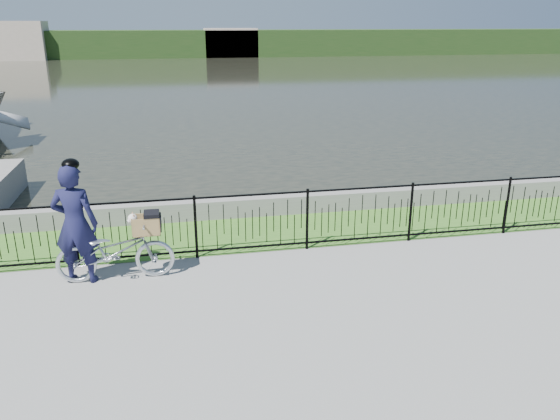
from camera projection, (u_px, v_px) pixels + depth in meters
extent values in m
plane|color=gray|center=(269.00, 294.00, 8.38)|extent=(120.00, 120.00, 0.00)
cube|color=#3C6E22|center=(246.00, 233.00, 10.79)|extent=(60.00, 2.00, 0.01)
plane|color=#27281E|center=(187.00, 80.00, 38.96)|extent=(120.00, 120.00, 0.00)
cube|color=slate|center=(239.00, 207.00, 11.65)|extent=(60.00, 0.30, 0.40)
cube|color=#233D17|center=(178.00, 44.00, 63.48)|extent=(120.00, 6.00, 3.00)
cube|color=#B1A18E|center=(7.00, 41.00, 58.15)|extent=(8.00, 4.00, 4.00)
cube|color=#B1A18E|center=(231.00, 43.00, 63.17)|extent=(6.00, 3.00, 3.20)
imported|color=silver|center=(115.00, 251.00, 8.71)|extent=(1.85, 0.65, 0.97)
cube|color=black|center=(147.00, 234.00, 8.72)|extent=(0.38, 0.18, 0.02)
cube|color=olive|center=(147.00, 233.00, 8.72)|extent=(0.44, 0.29, 0.01)
cube|color=olive|center=(146.00, 222.00, 8.80)|extent=(0.44, 0.02, 0.30)
cube|color=olive|center=(146.00, 228.00, 8.55)|extent=(0.44, 0.01, 0.30)
cube|color=olive|center=(160.00, 224.00, 8.71)|extent=(0.02, 0.29, 0.30)
cube|color=olive|center=(133.00, 226.00, 8.63)|extent=(0.01, 0.29, 0.30)
cube|color=black|center=(151.00, 214.00, 8.63)|extent=(0.24, 0.30, 0.06)
cube|color=black|center=(161.00, 222.00, 8.71)|extent=(0.02, 0.30, 0.24)
ellipsoid|color=silver|center=(145.00, 226.00, 8.68)|extent=(0.31, 0.22, 0.20)
sphere|color=silver|center=(133.00, 218.00, 8.58)|extent=(0.15, 0.15, 0.15)
sphere|color=silver|center=(129.00, 221.00, 8.56)|extent=(0.07, 0.07, 0.07)
sphere|color=black|center=(128.00, 222.00, 8.55)|extent=(0.02, 0.02, 0.02)
cone|color=#AB6D47|center=(132.00, 214.00, 8.61)|extent=(0.06, 0.08, 0.08)
cone|color=#AB6D47|center=(133.00, 216.00, 8.52)|extent=(0.06, 0.08, 0.08)
imported|color=#131435|center=(75.00, 224.00, 8.50)|extent=(0.79, 0.60, 1.94)
ellipsoid|color=black|center=(67.00, 165.00, 8.19)|extent=(0.26, 0.29, 0.18)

